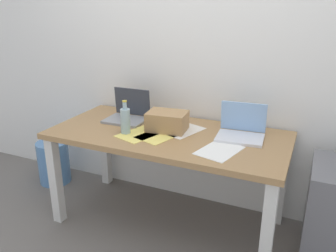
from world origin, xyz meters
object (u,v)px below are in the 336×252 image
computer_mouse (161,117)px  water_cooler_jug (54,162)px  desk (168,145)px  laptop_left (128,114)px  beer_bottle (125,120)px  laptop_right (241,131)px  cardboard_box (167,121)px

computer_mouse → water_cooler_jug: 1.19m
computer_mouse → desk: bearing=-88.5°
laptop_left → water_cooler_jug: (-0.82, 0.01, -0.58)m
water_cooler_jug → laptop_left: bearing=-1.0°
desk → beer_bottle: (-0.27, -0.13, 0.19)m
laptop_right → water_cooler_jug: bearing=179.4°
beer_bottle → laptop_left: bearing=117.3°
laptop_left → beer_bottle: (0.13, -0.26, 0.05)m
desk → water_cooler_jug: size_ratio=3.75×
beer_bottle → water_cooler_jug: 1.17m
laptop_left → water_cooler_jug: 1.00m
laptop_left → beer_bottle: bearing=-62.7°
laptop_right → water_cooler_jug: laptop_right is taller
laptop_left → beer_bottle: 0.29m
laptop_left → beer_bottle: beer_bottle is taller
desk → cardboard_box: cardboard_box is taller
desk → laptop_right: (0.48, 0.12, 0.14)m
laptop_left → cardboard_box: 0.38m
desk → laptop_right: bearing=14.4°
computer_mouse → cardboard_box: size_ratio=0.36×
desk → laptop_left: 0.44m
desk → cardboard_box: size_ratio=6.04×
cardboard_box → laptop_right: bearing=8.9°
computer_mouse → water_cooler_jug: size_ratio=0.23×
computer_mouse → cardboard_box: bearing=-87.5°
computer_mouse → laptop_left: bearing=173.7°
laptop_right → computer_mouse: bearing=169.5°
laptop_right → beer_bottle: (-0.75, -0.25, 0.05)m
laptop_right → computer_mouse: 0.67m
laptop_left → laptop_right: bearing=-0.3°
cardboard_box → water_cooler_jug: cardboard_box is taller
laptop_left → computer_mouse: bearing=27.0°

